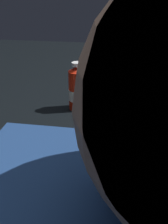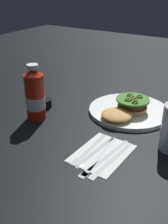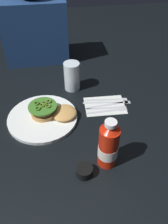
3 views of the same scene
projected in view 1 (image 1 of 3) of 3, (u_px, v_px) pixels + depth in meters
name	position (u px, v px, depth m)	size (l,w,h in m)	color
ground_plane	(97.00, 139.00, 0.83)	(3.00, 3.00, 0.00)	black
dinner_plate	(130.00, 147.00, 0.78)	(0.29, 0.29, 0.01)	white
burger_sandwich	(119.00, 140.00, 0.77)	(0.20, 0.13, 0.05)	tan
ketchup_bottle	(77.00, 89.00, 1.00)	(0.07, 0.07, 0.20)	red
water_glass	(70.00, 169.00, 0.59)	(0.08, 0.08, 0.14)	silver
condiment_cup	(98.00, 102.00, 1.05)	(0.06, 0.06, 0.03)	black
napkin	(41.00, 148.00, 0.78)	(0.18, 0.13, 0.00)	silver
fork_utensil	(39.00, 140.00, 0.82)	(0.18, 0.02, 0.00)	silver
spoon_utensil	(34.00, 143.00, 0.80)	(0.19, 0.03, 0.00)	silver
butter_knife	(32.00, 147.00, 0.78)	(0.20, 0.03, 0.00)	silver
steak_knife	(30.00, 150.00, 0.77)	(0.22, 0.04, 0.00)	silver
table_knife	(28.00, 154.00, 0.75)	(0.20, 0.03, 0.00)	silver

